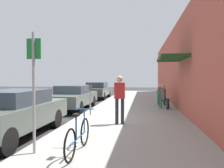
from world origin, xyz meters
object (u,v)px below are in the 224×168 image
at_px(parked_car_2, 97,90).
at_px(cafe_chair_2, 160,96).
at_px(street_sign, 34,83).
at_px(pedestrian_standing, 120,96).
at_px(cafe_chair_0, 163,99).
at_px(seated_patron_0, 164,96).
at_px(cafe_chair_1, 162,98).
at_px(bicycle_0, 78,136).
at_px(seated_patron_2, 161,93).
at_px(parked_car_0, 11,113).
at_px(parked_car_1, 73,97).
at_px(parking_meter, 90,97).

height_order(parked_car_2, cafe_chair_2, parked_car_2).
relative_size(street_sign, pedestrian_standing, 1.53).
relative_size(cafe_chair_0, cafe_chair_2, 1.00).
relative_size(seated_patron_0, cafe_chair_1, 1.48).
bearing_deg(bicycle_0, seated_patron_2, 74.14).
xyz_separation_m(parked_car_0, bicycle_0, (2.44, -1.31, -0.24)).
height_order(cafe_chair_0, seated_patron_0, seated_patron_0).
bearing_deg(parked_car_1, cafe_chair_2, 20.52).
xyz_separation_m(parked_car_2, seated_patron_2, (4.91, -4.44, 0.11)).
distance_m(parked_car_0, parked_car_2, 11.82).
height_order(parked_car_1, bicycle_0, parked_car_1).
xyz_separation_m(parked_car_1, cafe_chair_1, (4.85, 0.84, -0.07)).
height_order(parked_car_1, cafe_chair_2, parked_car_1).
distance_m(parked_car_0, cafe_chair_0, 7.44).
bearing_deg(parked_car_2, cafe_chair_0, -51.87).
distance_m(parked_car_2, cafe_chair_1, 7.28).
xyz_separation_m(parked_car_1, street_sign, (1.50, -7.02, 0.94)).
xyz_separation_m(parking_meter, seated_patron_2, (3.36, 4.08, -0.07)).
distance_m(parked_car_0, pedestrian_standing, 3.47).
bearing_deg(parked_car_0, seated_patron_2, 56.38).
xyz_separation_m(seated_patron_0, seated_patron_2, (-0.00, 1.76, 0.00)).
bearing_deg(parked_car_1, pedestrian_standing, -52.22).
height_order(parked_car_0, parked_car_1, parked_car_0).
distance_m(bicycle_0, seated_patron_2, 9.04).
distance_m(parked_car_0, street_sign, 2.29).
bearing_deg(cafe_chair_1, parked_car_2, 131.80).
xyz_separation_m(parked_car_1, parked_car_2, (0.00, 6.26, 0.01)).
bearing_deg(cafe_chair_2, parked_car_1, -159.48).
relative_size(bicycle_0, cafe_chair_1, 1.97).
distance_m(cafe_chair_0, seated_patron_2, 1.75).
distance_m(seated_patron_0, pedestrian_standing, 4.39).
height_order(parking_meter, cafe_chair_0, parking_meter).
bearing_deg(street_sign, cafe_chair_2, 69.25).
xyz_separation_m(parked_car_2, pedestrian_standing, (3.01, -10.15, 0.41)).
relative_size(cafe_chair_0, pedestrian_standing, 0.51).
height_order(parked_car_0, cafe_chair_2, parked_car_0).
height_order(street_sign, cafe_chair_0, street_sign).
distance_m(cafe_chair_0, cafe_chair_2, 1.73).
xyz_separation_m(parked_car_0, seated_patron_0, (4.91, 5.62, 0.09)).
height_order(parked_car_1, seated_patron_2, seated_patron_2).
distance_m(parked_car_0, cafe_chair_1, 8.02).
height_order(bicycle_0, cafe_chair_1, bicycle_0).
bearing_deg(street_sign, parked_car_0, 135.70).
height_order(street_sign, pedestrian_standing, street_sign).
bearing_deg(street_sign, cafe_chair_0, 64.74).
height_order(seated_patron_0, pedestrian_standing, pedestrian_standing).
height_order(parked_car_2, cafe_chair_1, parked_car_2).
bearing_deg(cafe_chair_2, bicycle_0, -105.52).
height_order(parked_car_0, cafe_chair_0, parked_car_0).
height_order(cafe_chair_0, seated_patron_2, seated_patron_2).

